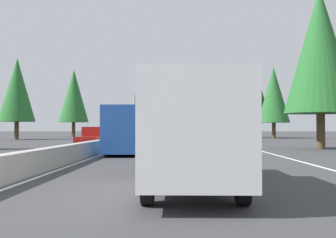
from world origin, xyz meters
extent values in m
plane|color=#38383A|center=(60.00, 0.00, 0.00)|extent=(320.00, 320.00, 0.00)
cube|color=#9E9B93|center=(80.00, 0.30, 0.45)|extent=(180.00, 0.56, 0.90)
cube|color=silver|center=(70.00, -11.52, 0.01)|extent=(160.00, 0.16, 0.01)
cube|color=silver|center=(70.00, -0.25, 0.01)|extent=(160.00, 0.16, 0.01)
cylinder|color=gray|center=(47.89, 0.30, 2.90)|extent=(0.36, 0.36, 5.80)
cylinder|color=gray|center=(47.89, -12.02, 2.90)|extent=(0.36, 0.36, 5.80)
cube|color=gray|center=(47.89, -5.86, 6.05)|extent=(0.50, 12.32, 0.50)
cube|color=#0C602D|center=(47.74, -3.64, 4.95)|extent=(0.12, 3.20, 1.90)
cube|color=black|center=(47.74, -8.57, 5.05)|extent=(0.16, 4.20, 1.50)
cube|color=white|center=(7.07, -5.52, 1.70)|extent=(6.12, 2.40, 2.50)
cube|color=black|center=(11.32, -5.52, 1.40)|extent=(2.38, 2.30, 1.90)
cylinder|color=black|center=(11.15, -4.46, 0.45)|extent=(0.90, 0.28, 0.90)
cylinder|color=black|center=(11.15, -6.58, 0.45)|extent=(0.90, 0.28, 0.90)
cylinder|color=black|center=(5.37, -4.46, 0.45)|extent=(0.90, 0.28, 0.90)
cylinder|color=black|center=(5.37, -6.58, 0.45)|extent=(0.90, 0.28, 0.90)
cube|color=#1E4793|center=(24.96, -1.93, 1.65)|extent=(11.50, 2.50, 2.90)
cube|color=#2D3847|center=(24.96, -1.93, 2.01)|extent=(11.04, 2.55, 0.84)
cylinder|color=black|center=(28.99, -0.83, 0.50)|extent=(1.00, 0.30, 1.00)
cylinder|color=black|center=(28.99, -3.03, 0.50)|extent=(1.00, 0.30, 1.00)
cylinder|color=black|center=(20.94, -0.83, 0.50)|extent=(1.00, 0.30, 1.00)
cylinder|color=black|center=(20.94, -3.03, 0.50)|extent=(1.00, 0.30, 1.00)
cube|color=#AD931E|center=(44.40, -5.44, 0.97)|extent=(5.00, 1.95, 1.44)
cube|color=#2D3847|center=(42.10, -5.44, 1.22)|extent=(0.08, 1.48, 0.56)
cylinder|color=black|center=(46.10, -4.58, 0.35)|extent=(0.70, 0.24, 0.70)
cylinder|color=black|center=(46.10, -6.29, 0.35)|extent=(0.70, 0.24, 0.70)
cylinder|color=black|center=(42.70, -4.58, 0.35)|extent=(0.70, 0.24, 0.70)
cylinder|color=black|center=(42.70, -6.29, 0.35)|extent=(0.70, 0.24, 0.70)
cube|color=#AD931E|center=(127.46, -5.42, 0.53)|extent=(4.40, 1.80, 0.76)
cube|color=#2D3847|center=(127.24, -5.42, 1.19)|extent=(2.46, 1.51, 0.56)
cylinder|color=black|center=(128.86, -4.63, 0.32)|extent=(0.64, 0.22, 0.64)
cylinder|color=black|center=(128.86, -6.21, 0.32)|extent=(0.64, 0.22, 0.64)
cylinder|color=black|center=(126.05, -4.63, 0.32)|extent=(0.64, 0.22, 0.64)
cylinder|color=black|center=(126.05, -6.21, 0.32)|extent=(0.64, 0.22, 0.64)
cube|color=maroon|center=(33.34, 2.83, 0.61)|extent=(5.60, 2.00, 0.70)
cube|color=maroon|center=(34.35, 2.83, 1.41)|extent=(2.24, 1.84, 0.90)
cube|color=#2D3847|center=(34.35, 2.83, 1.50)|extent=(2.02, 1.92, 0.41)
cylinder|color=black|center=(35.19, 3.69, 0.40)|extent=(0.80, 0.28, 0.80)
cylinder|color=black|center=(35.19, 1.97, 0.40)|extent=(0.80, 0.28, 0.80)
cylinder|color=black|center=(31.49, 3.69, 0.40)|extent=(0.80, 0.28, 0.80)
cylinder|color=black|center=(31.49, 1.97, 0.40)|extent=(0.80, 0.28, 0.80)
cube|color=#1E4793|center=(40.56, 3.04, 0.53)|extent=(4.40, 1.80, 0.76)
cube|color=#2D3847|center=(40.34, 3.04, 1.19)|extent=(2.46, 1.51, 0.56)
cylinder|color=black|center=(41.97, 3.83, 0.32)|extent=(0.64, 0.22, 0.64)
cylinder|color=black|center=(41.97, 2.25, 0.32)|extent=(0.64, 0.22, 0.64)
cylinder|color=black|center=(39.16, 3.83, 0.32)|extent=(0.64, 0.22, 0.64)
cylinder|color=black|center=(39.16, 2.25, 0.32)|extent=(0.64, 0.22, 0.64)
cylinder|color=#4C3823|center=(29.36, -17.07, 1.48)|extent=(0.68, 0.68, 2.97)
cone|color=#236028|center=(29.36, -17.07, 8.22)|extent=(5.93, 5.93, 10.51)
cylinder|color=#4C3823|center=(71.34, -19.98, 1.51)|extent=(0.69, 0.69, 3.01)
cone|color=#143D19|center=(71.34, -19.98, 8.35)|extent=(6.03, 6.03, 10.68)
cylinder|color=#4C3823|center=(64.29, -21.84, 1.35)|extent=(0.65, 0.65, 2.70)
cone|color=#236028|center=(64.29, -21.84, 7.48)|extent=(5.40, 5.40, 9.56)
cylinder|color=#4C3823|center=(55.99, 19.17, 1.37)|extent=(0.66, 0.66, 2.74)
cone|color=#236028|center=(55.99, 19.17, 7.61)|extent=(5.49, 5.49, 9.73)
cylinder|color=#4C3823|center=(74.55, 15.30, 1.48)|extent=(0.68, 0.68, 2.95)
cone|color=#236028|center=(74.55, 15.30, 8.19)|extent=(5.91, 5.91, 10.47)
camera|label=1|loc=(-3.49, -5.10, 1.72)|focal=42.18mm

